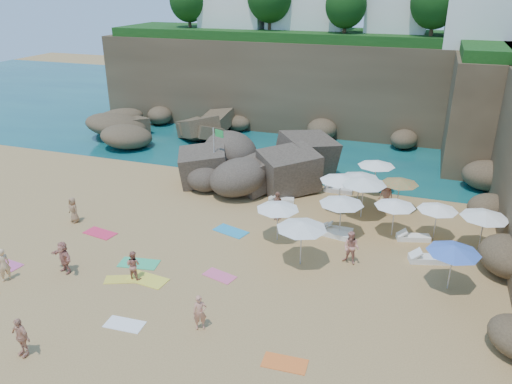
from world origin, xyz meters
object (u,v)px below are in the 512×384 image
(lounger_0, at_px, (338,190))
(person_stand_3, at_px, (277,206))
(person_stand_1, at_px, (133,265))
(person_stand_6, at_px, (3,265))
(parasol_2, at_px, (395,203))
(person_stand_5, at_px, (258,172))
(parasol_1, at_px, (377,163))
(rock_outcrop, at_px, (252,182))
(person_stand_4, at_px, (386,196))
(parasol_0, at_px, (360,176))
(flag_pole, at_px, (216,150))
(person_stand_2, at_px, (239,156))

(lounger_0, xyz_separation_m, person_stand_3, (-2.67, -5.22, 0.72))
(person_stand_1, bearing_deg, person_stand_6, 22.95)
(person_stand_1, xyz_separation_m, person_stand_3, (4.48, 8.27, 0.14))
(parasol_2, relative_size, lounger_0, 1.18)
(parasol_2, xyz_separation_m, person_stand_6, (-16.64, -10.52, -1.09))
(person_stand_5, bearing_deg, parasol_1, -29.70)
(rock_outcrop, distance_m, person_stand_6, 16.90)
(parasol_1, xyz_separation_m, person_stand_5, (-7.87, -0.67, -1.31))
(parasol_1, xyz_separation_m, person_stand_4, (0.97, -2.39, -1.16))
(parasol_0, height_order, person_stand_3, parasol_0)
(parasol_0, bearing_deg, person_stand_1, -127.04)
(lounger_0, distance_m, person_stand_3, 5.90)
(parasol_0, xyz_separation_m, person_stand_1, (-8.69, -11.52, -1.37))
(person_stand_3, relative_size, person_stand_4, 0.93)
(parasol_0, bearing_deg, flag_pole, -179.92)
(person_stand_5, bearing_deg, person_stand_4, -45.61)
(parasol_2, relative_size, person_stand_4, 1.20)
(person_stand_1, bearing_deg, person_stand_2, -84.43)
(flag_pole, relative_size, person_stand_3, 2.43)
(parasol_1, xyz_separation_m, person_stand_6, (-14.98, -16.23, -1.25))
(rock_outcrop, height_order, person_stand_6, person_stand_6)
(person_stand_4, distance_m, person_stand_6, 21.12)
(parasol_2, bearing_deg, person_stand_5, 152.12)
(parasol_0, height_order, person_stand_4, parasol_0)
(person_stand_1, xyz_separation_m, person_stand_2, (-0.87, 15.96, 0.08))
(rock_outcrop, xyz_separation_m, lounger_0, (6.02, 0.11, 0.15))
(flag_pole, bearing_deg, person_stand_2, 91.91)
(flag_pole, bearing_deg, person_stand_4, 1.24)
(person_stand_2, bearing_deg, rock_outcrop, 175.42)
(flag_pole, distance_m, lounger_0, 8.50)
(lounger_0, bearing_deg, parasol_0, -52.95)
(parasol_2, height_order, person_stand_5, parasol_2)
(parasol_1, height_order, lounger_0, parasol_1)
(person_stand_1, height_order, person_stand_3, person_stand_3)
(flag_pole, relative_size, person_stand_4, 2.27)
(lounger_0, xyz_separation_m, person_stand_2, (-8.02, 2.47, 0.66))
(flag_pole, height_order, person_stand_4, flag_pole)
(rock_outcrop, relative_size, parasol_0, 3.31)
(parasol_0, height_order, person_stand_5, parasol_0)
(parasol_2, distance_m, lounger_0, 6.63)
(parasol_0, height_order, parasol_1, parasol_0)
(rock_outcrop, relative_size, person_stand_6, 4.83)
(parasol_1, distance_m, lounger_0, 3.02)
(flag_pole, xyz_separation_m, person_stand_1, (0.72, -11.50, -1.95))
(parasol_2, distance_m, person_stand_4, 3.53)
(parasol_2, height_order, person_stand_2, parasol_2)
(person_stand_3, distance_m, person_stand_6, 14.46)
(lounger_0, height_order, person_stand_4, person_stand_4)
(parasol_2, bearing_deg, parasol_0, 127.31)
(lounger_0, height_order, person_stand_6, person_stand_6)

